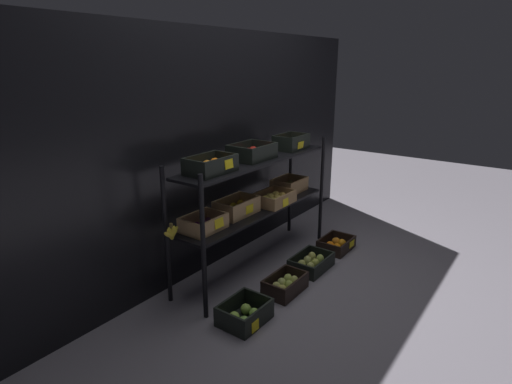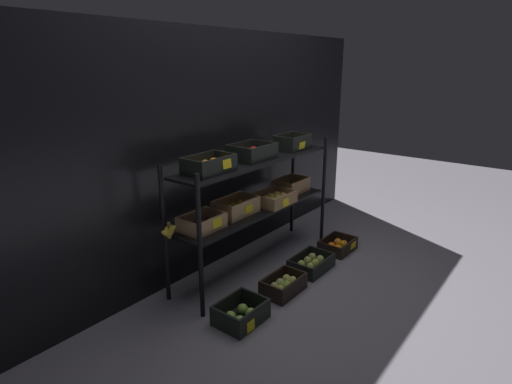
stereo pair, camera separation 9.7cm
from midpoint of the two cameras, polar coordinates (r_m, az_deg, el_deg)
ground_plane at (r=3.55m, az=-0.79°, el=-9.96°), size 10.00×10.00×0.00m
storefront_wall at (r=3.46m, az=-5.81°, el=5.82°), size 4.00×0.12×1.88m
display_rack at (r=3.28m, az=-1.11°, el=0.96°), size 1.73×0.38×1.04m
crate_ground_apple_green at (r=2.83m, az=-2.60°, el=-16.48°), size 0.32×0.26×0.14m
crate_ground_pear at (r=3.15m, az=3.12°, el=-12.68°), size 0.34×0.21×0.13m
crate_ground_center_pear at (r=3.49m, az=6.79°, el=-9.68°), size 0.37×0.25×0.12m
crate_ground_orange at (r=3.86m, az=10.26°, el=-7.15°), size 0.33×0.25×0.11m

